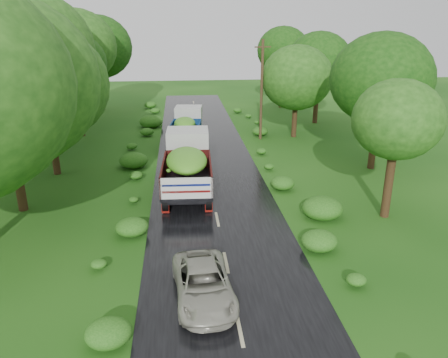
{
  "coord_description": "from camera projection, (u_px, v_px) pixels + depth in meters",
  "views": [
    {
      "loc": [
        -1.6,
        -10.95,
        9.0
      ],
      "look_at": [
        0.43,
        8.99,
        1.7
      ],
      "focal_mm": 35.0,
      "sensor_mm": 36.0,
      "label": 1
    }
  ],
  "objects": [
    {
      "name": "ground",
      "position": [
        240.0,
        330.0,
        13.46
      ],
      "size": [
        120.0,
        120.0,
        0.0
      ],
      "primitive_type": "plane",
      "color": "#13420E",
      "rests_on": "ground"
    },
    {
      "name": "road",
      "position": [
        224.0,
        250.0,
        18.13
      ],
      "size": [
        6.5,
        80.0,
        0.02
      ],
      "primitive_type": "cube",
      "color": "black",
      "rests_on": "ground"
    },
    {
      "name": "road_lines",
      "position": [
        221.0,
        239.0,
        19.06
      ],
      "size": [
        0.12,
        69.6,
        0.0
      ],
      "color": "#BFB78C",
      "rests_on": "road"
    },
    {
      "name": "truck_near",
      "position": [
        187.0,
        161.0,
        24.06
      ],
      "size": [
        2.75,
        7.13,
        2.96
      ],
      "rotation": [
        0.0,
        0.0,
        -0.04
      ],
      "color": "black",
      "rests_on": "ground"
    },
    {
      "name": "truck_far",
      "position": [
        187.0,
        125.0,
        33.44
      ],
      "size": [
        2.82,
        6.24,
        2.53
      ],
      "rotation": [
        0.0,
        0.0,
        -0.12
      ],
      "color": "black",
      "rests_on": "ground"
    },
    {
      "name": "car",
      "position": [
        203.0,
        284.0,
        14.78
      ],
      "size": [
        2.19,
        4.24,
        1.14
      ],
      "primitive_type": "imported",
      "rotation": [
        0.0,
        0.0,
        0.07
      ],
      "color": "#AAA997",
      "rests_on": "road"
    },
    {
      "name": "utility_pole",
      "position": [
        262.0,
        89.0,
        33.81
      ],
      "size": [
        1.32,
        0.49,
        7.7
      ],
      "rotation": [
        0.0,
        0.0,
        0.3
      ],
      "color": "#382616",
      "rests_on": "ground"
    },
    {
      "name": "trees_left",
      "position": [
        43.0,
        64.0,
        28.14
      ],
      "size": [
        6.96,
        34.76,
        8.89
      ],
      "color": "black",
      "rests_on": "ground"
    },
    {
      "name": "trees_right",
      "position": [
        322.0,
        70.0,
        33.82
      ],
      "size": [
        6.62,
        31.51,
        7.53
      ],
      "color": "black",
      "rests_on": "ground"
    },
    {
      "name": "shrubs",
      "position": [
        209.0,
        172.0,
        26.43
      ],
      "size": [
        11.9,
        44.0,
        0.7
      ],
      "color": "#1C5614",
      "rests_on": "ground"
    }
  ]
}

